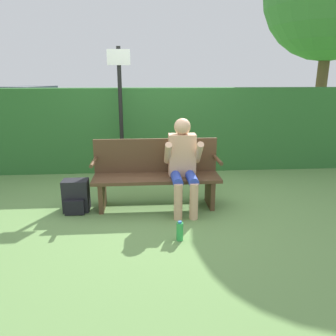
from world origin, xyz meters
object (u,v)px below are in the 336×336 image
Objects in this scene: backpack at (76,197)px; water_bottle at (180,231)px; person_seated at (183,161)px; parked_car at (29,105)px; park_bench at (156,174)px; signpost at (121,105)px.

backpack is 1.61m from water_bottle.
person_seated is 2.82× the size of backpack.
person_seated is at bearing -131.31° from parked_car.
park_bench reaches higher than water_bottle.
park_bench is 0.77× the size of signpost.
backpack is at bearing -179.92° from person_seated.
person_seated is at bearing -59.05° from signpost.
signpost is at bearing 70.24° from backpack.
person_seated is 1.87m from signpost.
signpost reaches higher than person_seated.
water_bottle is at bearing -72.55° from signpost.
signpost reaches higher than water_bottle.
signpost reaches higher than backpack.
signpost is (0.54, 1.51, 1.08)m from backpack.
backpack is at bearing -138.68° from parked_car.
water_bottle is 0.10× the size of signpost.
water_bottle is at bearing -35.24° from backpack.
parked_car reaches higher than backpack.
parked_car is at bearing 118.49° from person_seated.
person_seated is at bearing -21.59° from park_bench.
park_bench is 3.98× the size of backpack.
backpack is 0.19× the size of signpost.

